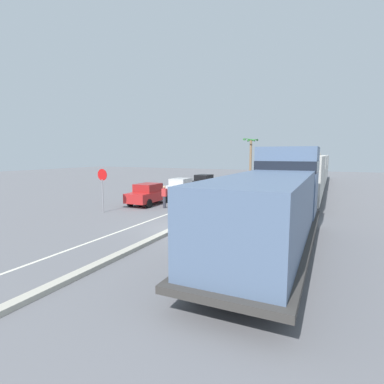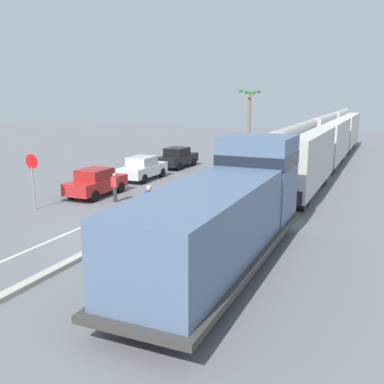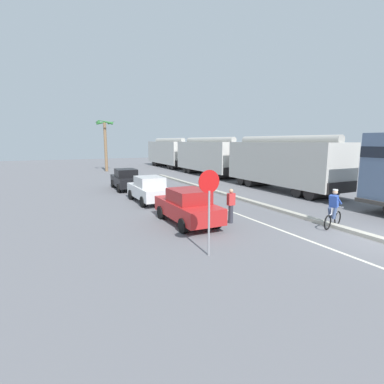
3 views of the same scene
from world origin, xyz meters
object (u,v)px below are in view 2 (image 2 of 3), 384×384
at_px(parked_car_white, 143,168).
at_px(stop_sign, 32,171).
at_px(parked_car_black, 178,157).
at_px(cyclist, 149,205).
at_px(hopper_car_middle, 325,141).
at_px(pedestrian_by_cars, 115,187).
at_px(locomotive, 229,214).
at_px(hopper_car_lead, 297,160).
at_px(palm_tree_near, 249,106).
at_px(hopper_car_trailing, 341,130).
at_px(parked_car_red, 96,182).

height_order(parked_car_white, stop_sign, stop_sign).
height_order(parked_car_black, cyclist, cyclist).
bearing_deg(stop_sign, hopper_car_middle, 60.68).
distance_m(parked_car_black, pedestrian_by_cars, 12.15).
distance_m(locomotive, cyclist, 6.24).
height_order(hopper_car_lead, parked_car_white, hopper_car_lead).
relative_size(hopper_car_middle, palm_tree_near, 1.65).
xyz_separation_m(parked_car_white, palm_tree_near, (1.26, 20.83, 3.68)).
distance_m(hopper_car_middle, parked_car_white, 15.63).
xyz_separation_m(hopper_car_middle, parked_car_white, (-10.63, -11.38, -1.26)).
height_order(hopper_car_middle, parked_car_black, hopper_car_middle).
height_order(hopper_car_trailing, stop_sign, hopper_car_trailing).
bearing_deg(parked_car_black, cyclist, -69.22).
bearing_deg(hopper_car_lead, parked_car_black, 151.13).
bearing_deg(hopper_car_lead, parked_car_white, 178.81).
height_order(palm_tree_near, pedestrian_by_cars, palm_tree_near).
xyz_separation_m(hopper_car_lead, parked_car_white, (-10.63, 0.22, -1.26)).
bearing_deg(hopper_car_middle, cyclist, -104.17).
distance_m(parked_car_red, parked_car_black, 11.17).
bearing_deg(locomotive, parked_car_black, 120.63).
xyz_separation_m(parked_car_black, stop_sign, (-0.97, -15.05, 1.21)).
height_order(parked_car_white, parked_car_black, same).
bearing_deg(stop_sign, pedestrian_by_cars, 46.38).
relative_size(hopper_car_lead, parked_car_white, 2.52).
relative_size(stop_sign, palm_tree_near, 0.45).
xyz_separation_m(hopper_car_lead, stop_sign, (-11.66, -9.15, -0.05)).
bearing_deg(parked_car_black, pedestrian_by_cars, -80.81).
bearing_deg(palm_tree_near, cyclist, -81.91).
xyz_separation_m(hopper_car_trailing, parked_car_white, (-10.63, -22.98, -1.26)).
bearing_deg(cyclist, pedestrian_by_cars, 143.80).
bearing_deg(parked_car_black, hopper_car_lead, -28.87).
xyz_separation_m(parked_car_white, stop_sign, (-1.02, -9.37, 1.21)).
bearing_deg(stop_sign, parked_car_red, 74.65).
xyz_separation_m(hopper_car_middle, hopper_car_trailing, (0.00, 11.60, 0.00)).
height_order(parked_car_red, stop_sign, stop_sign).
xyz_separation_m(hopper_car_trailing, parked_car_black, (-10.69, -17.31, -1.26)).
height_order(parked_car_black, stop_sign, stop_sign).
height_order(locomotive, cyclist, locomotive).
xyz_separation_m(hopper_car_trailing, cyclist, (-5.13, -31.94, -1.26)).
height_order(hopper_car_middle, cyclist, hopper_car_middle).
bearing_deg(pedestrian_by_cars, locomotive, -34.70).
height_order(stop_sign, palm_tree_near, palm_tree_near).
relative_size(parked_car_white, palm_tree_near, 0.66).
relative_size(hopper_car_lead, parked_car_red, 2.52).
xyz_separation_m(hopper_car_middle, parked_car_red, (-10.59, -16.88, -1.26)).
bearing_deg(parked_car_white, pedestrian_by_cars, -73.38).
bearing_deg(locomotive, pedestrian_by_cars, 145.30).
bearing_deg(hopper_car_middle, parked_car_white, -133.06).
relative_size(hopper_car_lead, stop_sign, 3.68).
relative_size(hopper_car_lead, cyclist, 6.18).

